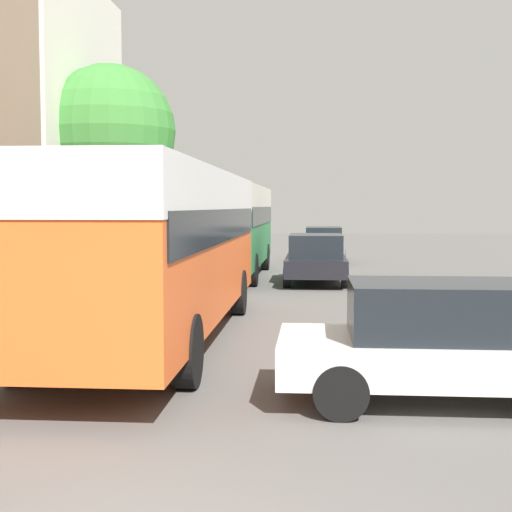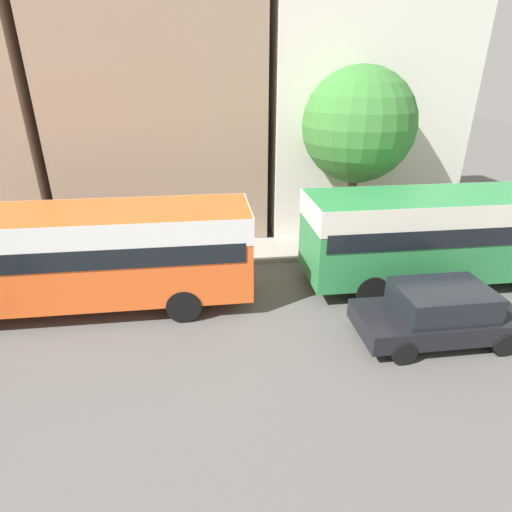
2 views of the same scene
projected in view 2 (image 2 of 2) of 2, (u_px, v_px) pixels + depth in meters
building_midblock at (159, 77)px, 16.68m from camera, size 5.79×8.36×12.87m
building_far_terrace at (352, 112)px, 18.39m from camera, size 6.06×8.07×9.94m
bus_lead at (67, 247)px, 11.45m from camera, size 2.62×10.58×3.05m
bus_following at (446, 227)px, 12.96m from camera, size 2.63×9.14×3.10m
car_far_curb at (439, 313)px, 10.47m from camera, size 1.93×4.31×1.55m
street_tree at (358, 126)px, 14.69m from camera, size 4.15×4.15×6.75m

